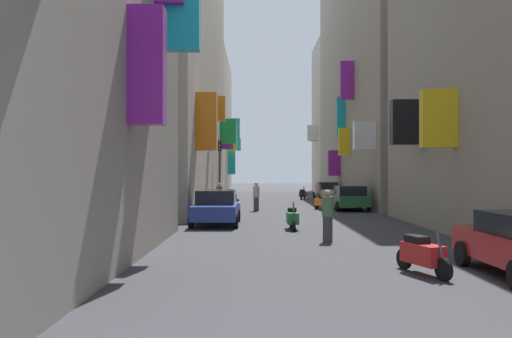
{
  "coord_description": "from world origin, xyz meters",
  "views": [
    {
      "loc": [
        -1.95,
        -2.44,
        2.29
      ],
      "look_at": [
        -2.12,
        34.32,
        2.53
      ],
      "focal_mm": 35.22,
      "sensor_mm": 36.0,
      "label": 1
    }
  ],
  "objects_px": {
    "scooter_black": "(305,194)",
    "pedestrian_near_right": "(258,197)",
    "pedestrian_near_left": "(222,196)",
    "scooter_green": "(295,218)",
    "parked_car_green": "(352,197)",
    "parked_car_white": "(329,191)",
    "scooter_silver": "(238,207)",
    "traffic_light_near_corner": "(222,161)",
    "parked_car_blue": "(218,207)",
    "pedestrian_crossing": "(320,193)",
    "scooter_blue": "(341,198)",
    "scooter_red": "(425,254)",
    "scooter_orange": "(324,202)",
    "pedestrian_mid_street": "(330,216)"
  },
  "relations": [
    {
      "from": "scooter_orange",
      "to": "pedestrian_near_left",
      "type": "height_order",
      "value": "pedestrian_near_left"
    },
    {
      "from": "scooter_red",
      "to": "traffic_light_near_corner",
      "type": "relative_size",
      "value": 0.39
    },
    {
      "from": "scooter_black",
      "to": "pedestrian_near_right",
      "type": "distance_m",
      "value": 13.4
    },
    {
      "from": "parked_car_green",
      "to": "pedestrian_near_left",
      "type": "height_order",
      "value": "pedestrian_near_left"
    },
    {
      "from": "parked_car_blue",
      "to": "pedestrian_crossing",
      "type": "relative_size",
      "value": 2.5
    },
    {
      "from": "parked_car_blue",
      "to": "scooter_orange",
      "type": "relative_size",
      "value": 2.34
    },
    {
      "from": "scooter_orange",
      "to": "traffic_light_near_corner",
      "type": "relative_size",
      "value": 0.38
    },
    {
      "from": "scooter_black",
      "to": "pedestrian_crossing",
      "type": "distance_m",
      "value": 7.71
    },
    {
      "from": "scooter_blue",
      "to": "scooter_silver",
      "type": "xyz_separation_m",
      "value": [
        -6.83,
        -8.33,
        -0.0
      ]
    },
    {
      "from": "scooter_black",
      "to": "scooter_orange",
      "type": "xyz_separation_m",
      "value": [
        0.06,
        -11.76,
        -0.0
      ]
    },
    {
      "from": "scooter_silver",
      "to": "traffic_light_near_corner",
      "type": "xyz_separation_m",
      "value": [
        -1.58,
        9.85,
        2.65
      ]
    },
    {
      "from": "scooter_black",
      "to": "pedestrian_near_left",
      "type": "bearing_deg",
      "value": -119.6
    },
    {
      "from": "traffic_light_near_corner",
      "to": "scooter_green",
      "type": "bearing_deg",
      "value": -75.91
    },
    {
      "from": "parked_car_white",
      "to": "pedestrian_mid_street",
      "type": "distance_m",
      "value": 25.49
    },
    {
      "from": "scooter_red",
      "to": "parked_car_green",
      "type": "bearing_deg",
      "value": 84.24
    },
    {
      "from": "parked_car_green",
      "to": "parked_car_white",
      "type": "relative_size",
      "value": 0.99
    },
    {
      "from": "traffic_light_near_corner",
      "to": "pedestrian_crossing",
      "type": "bearing_deg",
      "value": -14.43
    },
    {
      "from": "parked_car_white",
      "to": "scooter_silver",
      "type": "xyz_separation_m",
      "value": [
        -6.94,
        -15.17,
        -0.3
      ]
    },
    {
      "from": "pedestrian_near_right",
      "to": "scooter_red",
      "type": "bearing_deg",
      "value": -78.56
    },
    {
      "from": "scooter_blue",
      "to": "scooter_silver",
      "type": "distance_m",
      "value": 10.77
    },
    {
      "from": "scooter_green",
      "to": "pedestrian_mid_street",
      "type": "distance_m",
      "value": 3.71
    },
    {
      "from": "scooter_orange",
      "to": "scooter_red",
      "type": "bearing_deg",
      "value": -90.87
    },
    {
      "from": "scooter_silver",
      "to": "traffic_light_near_corner",
      "type": "distance_m",
      "value": 10.32
    },
    {
      "from": "scooter_black",
      "to": "pedestrian_near_right",
      "type": "relative_size",
      "value": 1.1
    },
    {
      "from": "parked_car_blue",
      "to": "parked_car_white",
      "type": "relative_size",
      "value": 1.05
    },
    {
      "from": "parked_car_blue",
      "to": "scooter_silver",
      "type": "relative_size",
      "value": 2.17
    },
    {
      "from": "scooter_black",
      "to": "parked_car_blue",
      "type": "bearing_deg",
      "value": -105.61
    },
    {
      "from": "scooter_black",
      "to": "scooter_green",
      "type": "height_order",
      "value": "same"
    },
    {
      "from": "parked_car_green",
      "to": "scooter_black",
      "type": "height_order",
      "value": "parked_car_green"
    },
    {
      "from": "pedestrian_near_left",
      "to": "scooter_green",
      "type": "bearing_deg",
      "value": -71.57
    },
    {
      "from": "pedestrian_crossing",
      "to": "scooter_green",
      "type": "bearing_deg",
      "value": -101.01
    },
    {
      "from": "scooter_blue",
      "to": "scooter_black",
      "type": "relative_size",
      "value": 1.06
    },
    {
      "from": "parked_car_blue",
      "to": "scooter_blue",
      "type": "bearing_deg",
      "value": 59.96
    },
    {
      "from": "scooter_green",
      "to": "traffic_light_near_corner",
      "type": "distance_m",
      "value": 17.06
    },
    {
      "from": "scooter_red",
      "to": "scooter_silver",
      "type": "relative_size",
      "value": 0.94
    },
    {
      "from": "pedestrian_near_right",
      "to": "scooter_black",
      "type": "bearing_deg",
      "value": 72.86
    },
    {
      "from": "pedestrian_crossing",
      "to": "pedestrian_near_right",
      "type": "bearing_deg",
      "value": -129.98
    },
    {
      "from": "scooter_silver",
      "to": "pedestrian_mid_street",
      "type": "height_order",
      "value": "pedestrian_mid_street"
    },
    {
      "from": "parked_car_green",
      "to": "parked_car_white",
      "type": "distance_m",
      "value": 11.44
    },
    {
      "from": "parked_car_white",
      "to": "pedestrian_crossing",
      "type": "distance_m",
      "value": 7.28
    },
    {
      "from": "scooter_silver",
      "to": "pedestrian_crossing",
      "type": "bearing_deg",
      "value": 56.43
    },
    {
      "from": "pedestrian_crossing",
      "to": "pedestrian_mid_street",
      "type": "distance_m",
      "value": 18.24
    },
    {
      "from": "parked_car_white",
      "to": "scooter_red",
      "type": "distance_m",
      "value": 30.62
    },
    {
      "from": "scooter_black",
      "to": "pedestrian_mid_street",
      "type": "height_order",
      "value": "pedestrian_mid_street"
    },
    {
      "from": "scooter_blue",
      "to": "parked_car_blue",
      "type": "bearing_deg",
      "value": -120.04
    },
    {
      "from": "scooter_black",
      "to": "traffic_light_near_corner",
      "type": "bearing_deg",
      "value": -138.16
    },
    {
      "from": "parked_car_green",
      "to": "scooter_green",
      "type": "distance_m",
      "value": 11.06
    },
    {
      "from": "parked_car_white",
      "to": "traffic_light_near_corner",
      "type": "distance_m",
      "value": 10.32
    },
    {
      "from": "parked_car_white",
      "to": "pedestrian_crossing",
      "type": "relative_size",
      "value": 2.39
    },
    {
      "from": "parked_car_white",
      "to": "pedestrian_crossing",
      "type": "height_order",
      "value": "pedestrian_crossing"
    }
  ]
}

